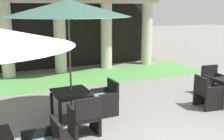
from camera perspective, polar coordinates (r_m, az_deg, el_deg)
name	(u,v)px	position (r m, az deg, el deg)	size (l,w,h in m)	color
lawn_strip	(69,79)	(10.67, -8.89, -1.81)	(11.36, 2.54, 0.01)	#519347
patio_table_mid_left	(71,95)	(6.70, -8.50, -5.19)	(0.88, 0.88, 0.73)	black
patio_umbrella_mid_left	(68,9)	(6.37, -9.12, 12.48)	(2.88, 2.88, 2.93)	#2D2D2D
patio_chair_mid_left_south	(85,117)	(5.96, -5.72, -9.76)	(0.60, 0.60, 0.90)	black
patio_chair_mid_left_east	(106,98)	(7.08, -1.28, -5.95)	(0.56, 0.63, 0.87)	black
patio_chair_mid_right_west	(207,93)	(7.89, 19.18, -4.58)	(0.60, 0.64, 0.90)	black
patio_chair_mid_right_north	(213,82)	(9.11, 20.29, -2.36)	(0.64, 0.61, 0.91)	black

